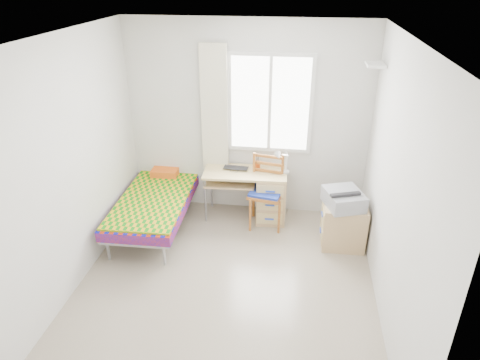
% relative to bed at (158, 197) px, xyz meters
% --- Properties ---
extents(floor, '(3.50, 3.50, 0.00)m').
position_rel_bed_xyz_m(floor, '(1.11, -1.14, -0.39)').
color(floor, '#BCAD93').
rests_on(floor, ground).
extents(ceiling, '(3.50, 3.50, 0.00)m').
position_rel_bed_xyz_m(ceiling, '(1.11, -1.14, 2.21)').
color(ceiling, white).
rests_on(ceiling, wall_back).
extents(wall_back, '(3.20, 0.00, 3.20)m').
position_rel_bed_xyz_m(wall_back, '(1.11, 0.61, 0.91)').
color(wall_back, silver).
rests_on(wall_back, ground).
extents(wall_left, '(0.00, 3.50, 3.50)m').
position_rel_bed_xyz_m(wall_left, '(-0.49, -1.14, 0.91)').
color(wall_left, silver).
rests_on(wall_left, ground).
extents(wall_right, '(0.00, 3.50, 3.50)m').
position_rel_bed_xyz_m(wall_right, '(2.71, -1.14, 0.91)').
color(wall_right, silver).
rests_on(wall_right, ground).
extents(window, '(1.10, 0.04, 1.30)m').
position_rel_bed_xyz_m(window, '(1.41, 0.58, 1.16)').
color(window, white).
rests_on(window, wall_back).
extents(curtain, '(0.35, 0.05, 1.70)m').
position_rel_bed_xyz_m(curtain, '(0.69, 0.54, 1.06)').
color(curtain, '#F1EDC7').
rests_on(curtain, wall_back).
extents(floating_shelf, '(0.20, 0.32, 0.03)m').
position_rel_bed_xyz_m(floating_shelf, '(2.60, 0.26, 1.76)').
color(floating_shelf, white).
rests_on(floating_shelf, wall_right).
extents(bed, '(0.91, 1.87, 0.80)m').
position_rel_bed_xyz_m(bed, '(0.00, 0.00, 0.00)').
color(bed, '#989AA1').
rests_on(bed, floor).
extents(desk, '(1.12, 0.56, 0.69)m').
position_rel_bed_xyz_m(desk, '(1.41, 0.33, -0.01)').
color(desk, tan).
rests_on(desk, floor).
extents(chair, '(0.48, 0.48, 0.97)m').
position_rel_bed_xyz_m(chair, '(1.44, 0.21, 0.15)').
color(chair, brown).
rests_on(chair, floor).
extents(cabinet, '(0.53, 0.47, 0.56)m').
position_rel_bed_xyz_m(cabinet, '(2.41, -0.16, -0.11)').
color(cabinet, tan).
rests_on(cabinet, floor).
extents(printer, '(0.54, 0.57, 0.20)m').
position_rel_bed_xyz_m(printer, '(2.38, -0.19, 0.27)').
color(printer, '#9B9DA3').
rests_on(printer, cabinet).
extents(laptop, '(0.35, 0.24, 0.03)m').
position_rel_bed_xyz_m(laptop, '(0.99, 0.34, 0.31)').
color(laptop, black).
rests_on(laptop, desk).
extents(pen_cup, '(0.08, 0.08, 0.10)m').
position_rel_bed_xyz_m(pen_cup, '(1.27, 0.45, 0.35)').
color(pen_cup, orange).
rests_on(pen_cup, desk).
extents(task_lamp, '(0.21, 0.31, 0.37)m').
position_rel_bed_xyz_m(task_lamp, '(1.60, 0.26, 0.53)').
color(task_lamp, white).
rests_on(task_lamp, desk).
extents(book, '(0.26, 0.28, 0.02)m').
position_rel_bed_xyz_m(book, '(0.89, 0.29, 0.20)').
color(book, gray).
rests_on(book, desk).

